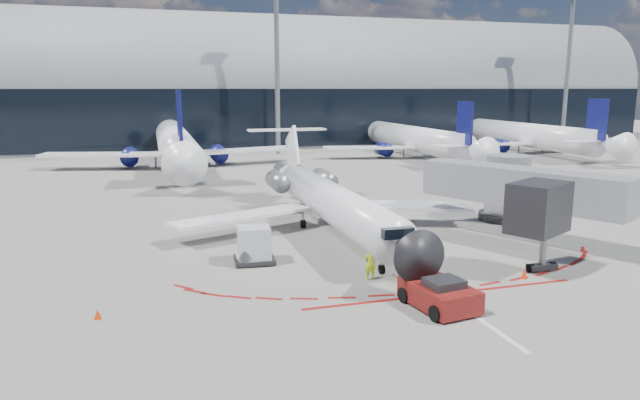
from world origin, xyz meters
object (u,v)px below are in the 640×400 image
object	(u,v)px
regional_jet	(328,199)
uld_container	(254,245)
pushback_tug	(439,294)
ramp_worker	(370,263)

from	to	relation	value
regional_jet	uld_container	xyz separation A→B (m)	(-6.09, -5.84, -1.20)
regional_jet	uld_container	world-z (taller)	regional_jet
pushback_tug	regional_jet	bearing A→B (deg)	83.94
pushback_tug	uld_container	world-z (taller)	uld_container
pushback_tug	ramp_worker	bearing A→B (deg)	100.40
ramp_worker	uld_container	size ratio (longest dim) A/B	0.74
regional_jet	uld_container	distance (m)	8.52
uld_container	regional_jet	bearing A→B (deg)	47.91
regional_jet	ramp_worker	distance (m)	10.38
regional_jet	uld_container	size ratio (longest dim) A/B	11.40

